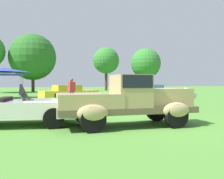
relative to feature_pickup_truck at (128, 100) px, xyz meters
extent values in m
plane|color=#4C8433|center=(0.69, 0.23, -0.87)|extent=(120.00, 120.00, 0.00)
cube|color=brown|center=(-0.04, 0.00, -0.31)|extent=(4.56, 1.63, 0.20)
cube|color=tan|center=(1.31, -0.05, 0.07)|extent=(1.71, 1.16, 0.60)
ellipsoid|color=silver|center=(2.16, -0.09, 0.05)|extent=(0.18, 0.53, 0.68)
cube|color=tan|center=(0.08, 0.00, 0.31)|extent=(1.13, 1.42, 1.04)
cube|color=black|center=(0.08, 0.00, 0.61)|extent=(1.04, 1.45, 0.40)
cube|color=tan|center=(-1.31, 0.05, -0.01)|extent=(2.01, 1.49, 0.48)
ellipsoid|color=tan|center=(1.41, 0.66, -0.31)|extent=(0.93, 0.40, 0.52)
ellipsoid|color=tan|center=(1.35, -0.78, -0.31)|extent=(0.93, 0.40, 0.52)
ellipsoid|color=tan|center=(-1.28, 0.78, -0.31)|extent=(0.93, 0.40, 0.52)
ellipsoid|color=tan|center=(-1.34, -0.67, -0.31)|extent=(0.93, 0.40, 0.52)
sphere|color=silver|center=(2.23, 0.35, 0.13)|extent=(0.18, 0.18, 0.18)
sphere|color=silver|center=(2.19, -0.53, 0.13)|extent=(0.18, 0.18, 0.18)
cylinder|color=black|center=(1.41, 0.66, -0.49)|extent=(0.76, 0.24, 0.76)
cylinder|color=black|center=(1.35, -0.78, -0.49)|extent=(0.76, 0.24, 0.76)
cylinder|color=black|center=(-1.28, 0.78, -0.49)|extent=(0.76, 0.24, 0.76)
cylinder|color=black|center=(-1.34, -0.67, -0.49)|extent=(0.76, 0.24, 0.76)
cube|color=silver|center=(-3.53, 1.26, -0.30)|extent=(4.29, 2.36, 0.52)
cube|color=silver|center=(-2.36, 1.06, -0.10)|extent=(1.86, 1.69, 0.20)
cube|color=black|center=(-3.28, 1.21, 0.12)|extent=(0.26, 1.24, 0.82)
cube|color=black|center=(-3.92, 1.32, -0.06)|extent=(0.47, 1.23, 0.28)
cube|color=silver|center=(-1.44, 0.91, -0.59)|extent=(0.37, 1.65, 0.12)
cylinder|color=black|center=(-2.13, 1.81, -0.54)|extent=(0.66, 0.20, 0.66)
cylinder|color=black|center=(-2.38, 0.28, -0.54)|extent=(0.66, 0.20, 0.66)
cube|color=yellow|center=(-0.42, 11.36, -0.37)|extent=(4.64, 2.78, 0.60)
cube|color=gold|center=(-0.58, 11.31, 0.13)|extent=(2.23, 1.91, 0.44)
cylinder|color=black|center=(1.05, 10.97, -0.55)|extent=(0.64, 0.22, 0.64)
cylinder|color=black|center=(-1.47, 10.27, -0.55)|extent=(0.64, 0.22, 0.64)
cube|color=#669EDB|center=(6.63, 11.20, -0.37)|extent=(4.11, 1.94, 0.60)
cube|color=#517EAF|center=(6.47, 11.19, 0.13)|extent=(1.86, 1.56, 0.44)
cylinder|color=black|center=(7.88, 10.51, -0.55)|extent=(0.64, 0.22, 0.64)
cylinder|color=black|center=(5.48, 10.35, -0.55)|extent=(0.64, 0.22, 0.64)
cylinder|color=#283351|center=(-0.72, 7.34, -0.44)|extent=(0.16, 0.16, 0.86)
cylinder|color=#283351|center=(-0.90, 7.25, -0.44)|extent=(0.16, 0.16, 0.86)
cube|color=#D1333D|center=(-0.81, 7.30, 0.29)|extent=(0.47, 0.39, 0.60)
sphere|color=brown|center=(-0.81, 7.30, 0.71)|extent=(0.22, 0.22, 0.22)
cylinder|color=#B7B7BC|center=(-4.05, 17.24, 0.16)|extent=(0.05, 0.05, 2.05)
cylinder|color=#B7B7BC|center=(-4.05, 14.22, 0.16)|extent=(0.05, 0.05, 2.05)
cube|color=#2D429E|center=(-5.56, 15.73, 1.23)|extent=(3.36, 3.36, 0.10)
pyramid|color=#2D429E|center=(-5.56, 15.73, 1.65)|extent=(3.29, 3.29, 0.38)
cylinder|color=#47331E|center=(-3.21, 28.72, 0.72)|extent=(0.44, 0.44, 3.18)
sphere|color=#286623|center=(-3.21, 28.72, 4.11)|extent=(6.56, 6.56, 6.56)
cylinder|color=#47331E|center=(8.55, 31.83, 1.05)|extent=(0.44, 0.44, 3.84)
sphere|color=#337A2D|center=(8.55, 31.83, 4.19)|extent=(4.43, 4.43, 4.43)
cylinder|color=brown|center=(15.43, 30.83, 0.75)|extent=(0.44, 0.44, 3.23)
sphere|color=#337A2D|center=(15.43, 30.83, 3.79)|extent=(5.20, 5.20, 5.20)
camera|label=1|loc=(-2.92, -7.43, 0.60)|focal=38.74mm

